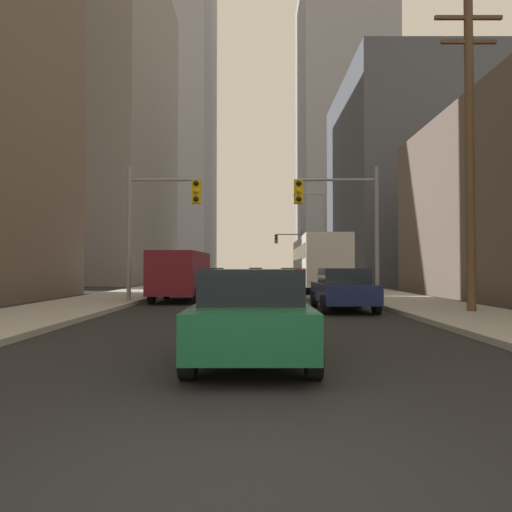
% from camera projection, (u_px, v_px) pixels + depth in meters
% --- Properties ---
extents(ground_plane, '(400.00, 400.00, 0.00)m').
position_uv_depth(ground_plane, '(238.00, 493.00, 3.19)').
color(ground_plane, black).
extents(sidewalk_left, '(3.76, 160.00, 0.15)m').
position_uv_depth(sidewalk_left, '(198.00, 280.00, 53.20)').
color(sidewalk_left, '#9E9E99').
rests_on(sidewalk_left, ground).
extents(sidewalk_right, '(3.76, 160.00, 0.15)m').
position_uv_depth(sidewalk_right, '(315.00, 280.00, 53.15)').
color(sidewalk_right, '#9E9E99').
rests_on(sidewalk_right, ground).
extents(city_bus, '(2.76, 11.55, 3.40)m').
position_uv_depth(city_bus, '(320.00, 262.00, 29.79)').
color(city_bus, silver).
rests_on(city_bus, ground).
extents(cargo_van_maroon, '(2.20, 5.29, 2.26)m').
position_uv_depth(cargo_van_maroon, '(182.00, 273.00, 21.47)').
color(cargo_van_maroon, maroon).
rests_on(cargo_van_maroon, ground).
extents(sedan_green, '(1.95, 4.21, 1.52)m').
position_uv_depth(sedan_green, '(253.00, 314.00, 7.75)').
color(sedan_green, '#195938').
rests_on(sedan_green, ground).
extents(sedan_navy, '(1.95, 4.20, 1.52)m').
position_uv_depth(sedan_navy, '(345.00, 289.00, 16.69)').
color(sedan_navy, '#141E4C').
rests_on(sedan_navy, ground).
extents(sedan_beige, '(1.95, 4.24, 1.52)m').
position_uv_depth(sedan_beige, '(215.00, 278.00, 35.31)').
color(sedan_beige, '#C6B793').
rests_on(sedan_beige, ground).
extents(sedan_white, '(1.95, 4.23, 1.52)m').
position_uv_depth(sedan_white, '(291.00, 276.00, 43.44)').
color(sedan_white, white).
rests_on(sedan_white, ground).
extents(sedan_blue, '(1.96, 4.27, 1.52)m').
position_uv_depth(sedan_blue, '(258.00, 274.00, 57.99)').
color(sedan_blue, navy).
rests_on(sedan_blue, ground).
extents(traffic_signal_near_left, '(3.23, 0.44, 6.00)m').
position_uv_depth(traffic_signal_near_left, '(162.00, 211.00, 20.39)').
color(traffic_signal_near_left, gray).
rests_on(traffic_signal_near_left, ground).
extents(traffic_signal_near_right, '(3.71, 0.44, 6.00)m').
position_uv_depth(traffic_signal_near_right, '(343.00, 211.00, 20.36)').
color(traffic_signal_near_right, gray).
rests_on(traffic_signal_near_right, ground).
extents(traffic_signal_far_right, '(3.22, 0.44, 6.00)m').
position_uv_depth(traffic_signal_far_right, '(292.00, 246.00, 54.00)').
color(traffic_signal_far_right, gray).
rests_on(traffic_signal_far_right, ground).
extents(utility_pole_right, '(2.20, 0.28, 10.32)m').
position_uv_depth(utility_pole_right, '(472.00, 148.00, 15.09)').
color(utility_pole_right, brown).
rests_on(utility_pole_right, ground).
extents(street_lamp_right, '(2.55, 0.32, 7.50)m').
position_uv_depth(street_lamp_right, '(321.00, 229.00, 36.42)').
color(street_lamp_right, gray).
rests_on(street_lamp_right, ground).
extents(building_left_mid_office, '(25.12, 22.38, 33.67)m').
position_uv_depth(building_left_mid_office, '(43.00, 123.00, 49.23)').
color(building_left_mid_office, gray).
rests_on(building_left_mid_office, ground).
extents(building_left_far_tower, '(15.68, 27.37, 73.98)m').
position_uv_depth(building_left_far_tower, '(175.00, 97.00, 96.52)').
color(building_left_far_tower, '#93939E').
rests_on(building_left_far_tower, ground).
extents(building_right_mid_block, '(15.79, 20.39, 21.02)m').
position_uv_depth(building_right_mid_block, '(418.00, 182.00, 48.98)').
color(building_right_mid_block, '#4C515B').
rests_on(building_right_mid_block, ground).
extents(building_right_far_highrise, '(17.96, 22.88, 61.31)m').
position_uv_depth(building_right_far_highrise, '(345.00, 129.00, 97.80)').
color(building_right_far_highrise, '#93939E').
rests_on(building_right_far_highrise, ground).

